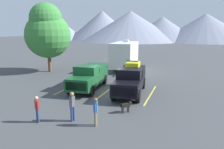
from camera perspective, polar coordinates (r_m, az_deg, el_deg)
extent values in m
plane|color=#3F4244|center=(18.00, -1.51, -4.62)|extent=(240.00, 240.00, 0.00)
cube|color=#144723|center=(18.72, -6.25, -1.14)|extent=(2.53, 5.93, 0.92)
cube|color=#144723|center=(16.72, -8.70, -1.04)|extent=(2.02, 1.80, 0.08)
cube|color=#144723|center=(18.07, -6.87, 1.11)|extent=(1.97, 1.68, 0.78)
cube|color=slate|center=(17.51, -7.56, 0.87)|extent=(1.72, 0.40, 0.57)
cube|color=#144723|center=(20.01, -4.79, 1.89)|extent=(2.17, 2.83, 0.55)
cube|color=silver|center=(16.14, -9.69, -3.21)|extent=(1.64, 0.23, 0.64)
cylinder|color=black|center=(16.76, -5.62, -4.31)|extent=(0.37, 0.93, 0.91)
cylinder|color=black|center=(17.41, -11.18, -3.86)|extent=(0.37, 0.93, 0.91)
cylinder|color=black|center=(20.37, -1.99, -1.32)|extent=(0.37, 0.93, 0.91)
cylinder|color=black|center=(20.91, -6.70, -1.04)|extent=(0.37, 0.93, 0.91)
cube|color=black|center=(17.23, 4.87, -2.23)|extent=(2.54, 5.89, 0.90)
cube|color=black|center=(15.15, 3.68, -2.30)|extent=(2.03, 1.79, 0.08)
cube|color=black|center=(16.55, 4.64, 0.19)|extent=(1.98, 1.67, 0.80)
cube|color=slate|center=(15.97, 4.30, -0.10)|extent=(1.73, 0.40, 0.59)
cube|color=black|center=(18.57, 5.65, 1.10)|extent=(2.18, 2.81, 0.57)
cube|color=silver|center=(14.54, 3.13, -4.73)|extent=(1.66, 0.23, 0.63)
cylinder|color=black|center=(15.39, 7.02, -5.77)|extent=(0.38, 0.97, 0.94)
cylinder|color=black|center=(15.68, 0.47, -5.34)|extent=(0.38, 0.97, 0.94)
cylinder|color=black|center=(19.11, 8.41, -2.29)|extent=(0.38, 0.97, 0.94)
cylinder|color=black|center=(19.35, 3.11, -2.00)|extent=(0.38, 0.97, 0.94)
cube|color=yellow|center=(18.48, 5.68, 2.65)|extent=(1.24, 1.78, 0.45)
cylinder|color=black|center=(17.86, 6.81, 2.28)|extent=(0.22, 0.46, 0.44)
cylinder|color=black|center=(17.98, 4.03, 2.40)|extent=(0.22, 0.46, 0.44)
cylinder|color=black|center=(18.99, 7.24, 2.85)|extent=(0.22, 0.46, 0.44)
cylinder|color=black|center=(19.11, 4.62, 2.96)|extent=(0.22, 0.46, 0.44)
cube|color=black|center=(17.96, 5.49, 3.59)|extent=(0.98, 0.18, 0.08)
cube|color=gold|center=(19.91, -10.98, -3.19)|extent=(0.12, 5.50, 0.01)
cube|color=gold|center=(18.36, -1.06, -4.27)|extent=(0.12, 5.50, 0.01)
cube|color=gold|center=(17.45, 10.32, -5.34)|extent=(0.12, 5.50, 0.01)
cube|color=silver|center=(27.30, 3.39, 5.44)|extent=(3.10, 6.43, 3.01)
cube|color=#4C6B99|center=(27.57, 0.71, 5.84)|extent=(0.51, 5.97, 0.24)
cube|color=silver|center=(28.08, 3.82, 9.01)|extent=(0.66, 0.75, 0.30)
cube|color=#333333|center=(23.98, 1.54, 0.38)|extent=(0.22, 1.21, 0.12)
cylinder|color=black|center=(26.60, 5.54, 1.62)|extent=(0.28, 0.78, 0.76)
cylinder|color=black|center=(27.08, 0.55, 1.87)|extent=(0.28, 0.78, 0.76)
cylinder|color=black|center=(28.05, 6.05, 2.15)|extent=(0.28, 0.78, 0.76)
cylinder|color=black|center=(28.51, 1.30, 2.38)|extent=(0.28, 0.78, 0.76)
cylinder|color=#726047|center=(11.72, -4.48, -11.92)|extent=(0.12, 0.12, 0.80)
cylinder|color=#726047|center=(11.86, -4.26, -11.60)|extent=(0.12, 0.12, 0.80)
cube|color=#2659A5|center=(11.53, -4.42, -8.64)|extent=(0.21, 0.26, 0.57)
sphere|color=brown|center=(11.40, -4.46, -6.79)|extent=(0.22, 0.22, 0.22)
cylinder|color=#2659A5|center=(11.43, -4.61, -8.99)|extent=(0.09, 0.09, 0.51)
cylinder|color=#2659A5|center=(11.66, -4.24, -8.55)|extent=(0.09, 0.09, 0.51)
cylinder|color=navy|center=(12.81, -19.22, -10.51)|extent=(0.11, 0.11, 0.78)
cylinder|color=navy|center=(12.95, -19.44, -10.28)|extent=(0.11, 0.11, 0.78)
cube|color=maroon|center=(12.65, -19.54, -7.61)|extent=(0.29, 0.27, 0.55)
sphere|color=tan|center=(12.53, -19.66, -5.97)|extent=(0.21, 0.21, 0.21)
cylinder|color=maroon|center=(12.54, -19.36, -7.89)|extent=(0.09, 0.09, 0.50)
cylinder|color=maroon|center=(12.77, -19.71, -7.56)|extent=(0.09, 0.09, 0.50)
cylinder|color=navy|center=(12.56, -10.22, -10.22)|extent=(0.13, 0.13, 0.87)
cylinder|color=navy|center=(12.45, -10.81, -10.46)|extent=(0.13, 0.13, 0.87)
cube|color=#4C4C51|center=(12.24, -10.65, -7.11)|extent=(0.26, 0.30, 0.62)
sphere|color=#9E704C|center=(12.11, -10.73, -5.19)|extent=(0.24, 0.24, 0.24)
cylinder|color=#4C4C51|center=(12.34, -10.18, -7.08)|extent=(0.10, 0.10, 0.56)
cylinder|color=#4C4C51|center=(12.16, -11.12, -7.41)|extent=(0.10, 0.10, 0.56)
cube|color=black|center=(13.48, 3.62, -8.23)|extent=(0.56, 0.58, 0.22)
sphere|color=black|center=(13.61, 4.81, -7.65)|extent=(0.24, 0.24, 0.24)
cylinder|color=black|center=(13.31, 2.40, -8.28)|extent=(0.14, 0.14, 0.20)
cylinder|color=black|center=(13.74, 4.19, -9.17)|extent=(0.06, 0.06, 0.38)
cylinder|color=black|center=(13.63, 4.51, -9.36)|extent=(0.06, 0.06, 0.38)
cylinder|color=black|center=(13.54, 2.68, -9.48)|extent=(0.06, 0.06, 0.38)
cylinder|color=black|center=(13.43, 2.99, -9.67)|extent=(0.06, 0.06, 0.38)
cylinder|color=brown|center=(27.33, -16.45, 3.93)|extent=(0.41, 0.41, 3.08)
sphere|color=#387F38|center=(27.10, -16.81, 10.00)|extent=(5.42, 5.42, 5.42)
sphere|color=#387F38|center=(26.82, -17.35, 14.01)|extent=(3.79, 3.79, 3.79)
cone|color=gray|center=(116.80, -15.19, 12.03)|extent=(31.60, 31.60, 12.06)
cone|color=gray|center=(112.34, -2.63, 13.06)|extent=(35.47, 35.47, 14.48)
cone|color=gray|center=(97.46, 4.97, 12.80)|extent=(43.79, 43.79, 13.14)
cone|color=gray|center=(100.38, 13.35, 11.81)|extent=(32.77, 32.77, 10.73)
cone|color=gray|center=(101.12, 23.73, 11.44)|extent=(39.56, 39.56, 11.77)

